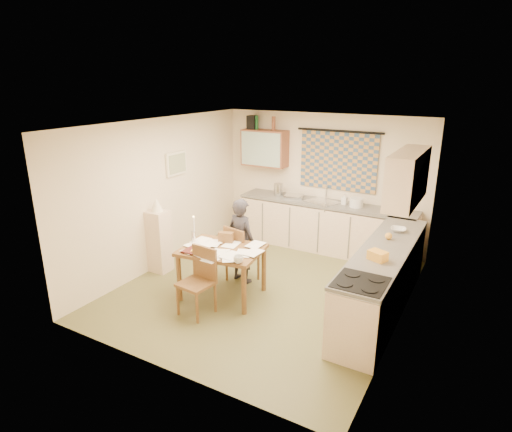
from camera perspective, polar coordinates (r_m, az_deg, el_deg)
The scene contains 44 objects.
floor at distance 6.72m, azimuth 1.25°, elevation -9.67°, with size 4.00×4.50×0.02m, color brown.
ceiling at distance 5.98m, azimuth 1.41°, elevation 12.25°, with size 4.00×4.50×0.02m, color white.
wall_back at distance 8.23m, azimuth 8.84°, elevation 4.72°, with size 4.00×0.02×2.50m, color beige.
wall_front at distance 4.50m, azimuth -12.56°, elevation -6.82°, with size 4.00×0.02×2.50m, color beige.
wall_left at distance 7.36m, azimuth -12.60°, elevation 2.93°, with size 0.02×4.50×2.50m, color beige.
wall_right at distance 5.62m, azimuth 19.69°, elevation -2.40°, with size 0.02×4.50×2.50m, color beige.
window_blind at distance 8.01m, azimuth 10.89°, elevation 7.18°, with size 1.45×0.03×1.05m, color #365173.
curtain_rod at distance 7.91m, azimuth 11.08°, elevation 11.07°, with size 0.04×0.04×1.60m, color black.
wall_cabinet at distance 8.43m, azimuth 1.18°, elevation 9.05°, with size 0.90×0.34×0.70m, color brown.
wall_cabinet_glass at distance 8.28m, azimuth 0.61°, elevation 8.90°, with size 0.84×0.02×0.64m, color #99B2A5.
upper_cabinet_right at distance 6.01m, azimuth 19.58°, elevation 4.87°, with size 0.34×1.30×0.70m, color beige.
framed_print at distance 7.53m, azimuth -10.57°, elevation 6.91°, with size 0.04×0.50×0.40m, color #F6EDCC.
print_canvas at distance 7.52m, azimuth -10.42°, elevation 6.89°, with size 0.01×0.42×0.32m, color beige.
counter_back at distance 8.10m, azimuth 9.09°, elevation -1.39°, with size 3.30×0.62×0.92m.
counter_right at distance 6.21m, azimuth 16.53°, elevation -8.15°, with size 0.62×2.95×0.92m.
stove at distance 5.20m, azimuth 13.41°, elevation -13.12°, with size 0.60×0.60×0.93m.
sink at distance 7.99m, azimuth 8.81°, elevation 1.58°, with size 0.55×0.45×0.10m, color silver.
tap at distance 8.11m, azimuth 9.38°, elevation 3.11°, with size 0.03×0.03×0.28m, color silver.
dish_rack at distance 8.18m, azimuth 5.10°, elevation 2.62°, with size 0.35×0.30×0.06m, color silver.
kettle at distance 8.30m, azimuth 3.02°, elevation 3.53°, with size 0.18×0.18×0.24m, color silver.
mixing_bowl at distance 7.77m, azimuth 13.24°, elevation 1.75°, with size 0.24×0.24×0.16m, color white.
soap_bottle at distance 7.87m, azimuth 11.72°, elevation 2.23°, with size 0.10×0.10×0.20m, color white.
bowl at distance 6.71m, azimuth 18.45°, elevation -1.74°, with size 0.26×0.26×0.05m, color white.
orange_bag at distance 5.59m, azimuth 15.91°, elevation -5.09°, with size 0.22×0.16×0.12m, color gold.
fruit_orange at distance 6.34m, azimuth 17.26°, elevation -2.57°, with size 0.10×0.10×0.10m, color gold.
speaker at distance 8.50m, azimuth -0.49°, elevation 12.39°, with size 0.16×0.20×0.26m, color black.
bottle_green at distance 8.46m, azimuth 0.06°, elevation 12.36°, with size 0.07×0.07×0.26m, color #195926.
bottle_brown at distance 8.28m, azimuth 2.36°, elevation 12.23°, with size 0.07×0.07×0.26m, color brown.
dining_table at distance 6.37m, azimuth -4.50°, elevation -7.42°, with size 1.24×1.01×0.75m.
chair_far at distance 6.84m, azimuth -1.91°, elevation -6.39°, with size 0.50×0.50×0.93m.
chair_near at distance 5.99m, azimuth -7.82°, elevation -10.26°, with size 0.46×0.46×0.93m.
person at distance 6.69m, azimuth -1.95°, elevation -3.29°, with size 0.55×0.42×1.36m, color black.
shelf_stand at distance 7.27m, azimuth -12.76°, elevation -3.32°, with size 0.32×0.30×1.05m, color beige.
lampshade at distance 7.07m, azimuth -13.11°, elevation 1.48°, with size 0.20×0.20×0.22m, color #F6EDCC.
letter_rack at distance 6.41m, azimuth -4.03°, elevation -2.87°, with size 0.22×0.10×0.16m, color brown.
mug at distance 5.72m, azimuth -2.37°, elevation -5.81°, with size 0.15×0.15×0.10m, color white.
magazine at distance 6.24m, azimuth -9.25°, elevation -4.32°, with size 0.22×0.30×0.03m, color maroon.
book at distance 6.32m, azimuth -8.33°, elevation -4.03°, with size 0.23×0.28×0.02m, color gold.
orange_box at distance 6.10m, azimuth -8.07°, elevation -4.72°, with size 0.12×0.08×0.04m, color gold.
eyeglasses at distance 5.90m, azimuth -4.49°, elevation -5.53°, with size 0.13×0.04×0.02m, color black.
candle_holder at distance 6.45m, azimuth -8.36°, elevation -2.79°, with size 0.06×0.06×0.18m, color silver.
candle at distance 6.39m, azimuth -8.30°, elevation -1.09°, with size 0.02×0.02×0.22m, color white.
candle_flame at distance 6.33m, azimuth -8.33°, elevation -0.10°, with size 0.02×0.02×0.02m, color #FFCC66.
papers at distance 6.14m, azimuth -4.98°, elevation -4.52°, with size 1.16×1.00×0.03m.
Camera 1 is at (2.81, -5.25, 3.10)m, focal length 30.00 mm.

